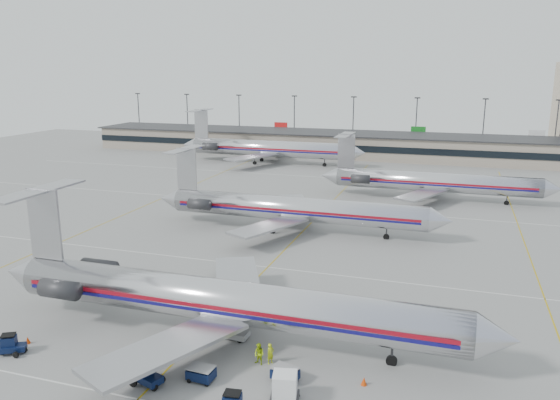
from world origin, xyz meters
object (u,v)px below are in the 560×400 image
at_px(belt_loader, 229,331).
at_px(tug_center, 145,374).
at_px(jet_foreground, 217,299).
at_px(uld_container, 285,387).
at_px(jet_second_row, 290,208).

bearing_deg(belt_loader, tug_center, -105.67).
height_order(jet_foreground, belt_loader, jet_foreground).
bearing_deg(jet_foreground, belt_loader, 13.04).
height_order(tug_center, belt_loader, belt_loader).
bearing_deg(uld_container, jet_second_row, 94.31).
relative_size(tug_center, belt_loader, 0.60).
bearing_deg(belt_loader, uld_container, -41.37).
bearing_deg(belt_loader, jet_second_row, 101.28).
distance_m(jet_foreground, uld_container, 11.32).
relative_size(jet_foreground, tug_center, 17.71).
height_order(jet_second_row, tug_center, jet_second_row).
xyz_separation_m(jet_foreground, jet_second_row, (-3.63, 33.18, -0.23)).
xyz_separation_m(jet_foreground, tug_center, (-2.10, -8.44, -2.67)).
xyz_separation_m(jet_second_row, tug_center, (1.53, -41.62, -2.43)).
height_order(jet_foreground, uld_container, jet_foreground).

